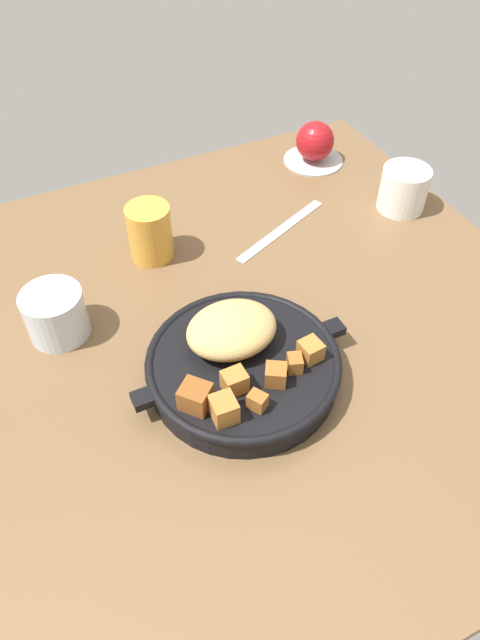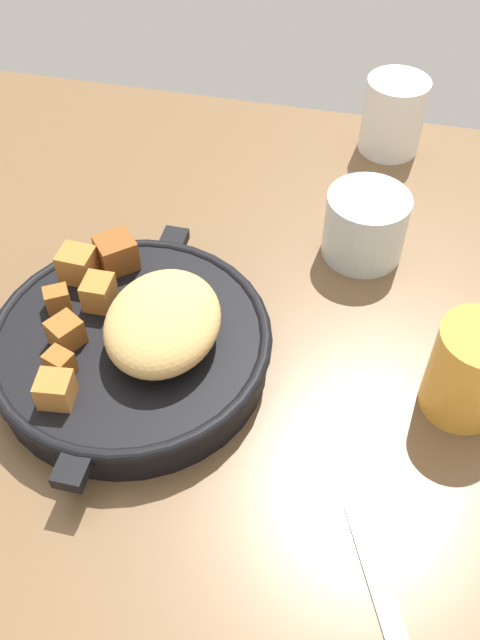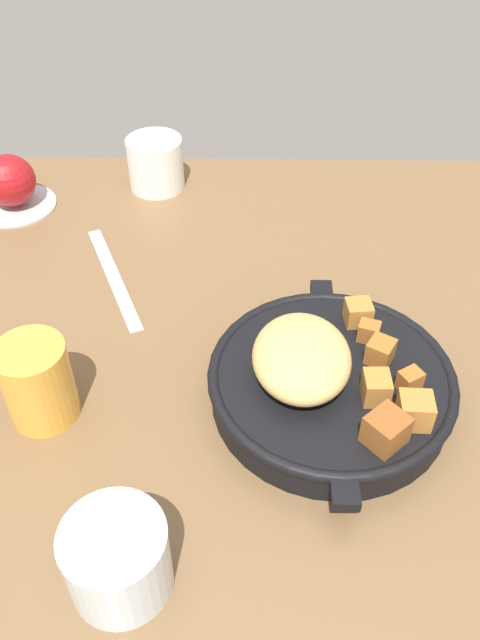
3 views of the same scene
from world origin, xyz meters
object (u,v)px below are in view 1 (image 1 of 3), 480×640
object	(u,v)px
cast_iron_skillet	(242,362)
water_glass_short	(55,314)
ceramic_mug_white	(404,189)
butter_knife	(281,230)
juice_glass_amber	(150,232)
red_apple	(315,141)

from	to	relation	value
cast_iron_skillet	water_glass_short	distance (cm)	26.25
ceramic_mug_white	water_glass_short	xyz separation A→B (cm)	(-60.12, -3.81, -0.22)
butter_knife	ceramic_mug_white	distance (cm)	22.15
cast_iron_skillet	juice_glass_amber	world-z (taller)	juice_glass_amber
red_apple	ceramic_mug_white	distance (cm)	20.46
cast_iron_skillet	juice_glass_amber	bearing A→B (deg)	94.15
cast_iron_skillet	butter_knife	xyz separation A→B (cm)	(19.29, 24.85, -2.79)
red_apple	water_glass_short	distance (cm)	59.18
red_apple	juice_glass_amber	bearing A→B (deg)	-160.49
juice_glass_amber	water_glass_short	world-z (taller)	juice_glass_amber
butter_knife	ceramic_mug_white	xyz separation A→B (cm)	(21.64, -3.13, 3.55)
cast_iron_skillet	juice_glass_amber	distance (cm)	28.27
red_apple	juice_glass_amber	size ratio (longest dim) A/B	0.81
butter_knife	water_glass_short	size ratio (longest dim) A/B	2.55
juice_glass_amber	water_glass_short	distance (cm)	20.00
butter_knife	juice_glass_amber	xyz separation A→B (cm)	(-21.33, 3.31, 4.24)
ceramic_mug_white	water_glass_short	size ratio (longest dim) A/B	0.97
water_glass_short	red_apple	bearing A→B (deg)	23.32
red_apple	juice_glass_amber	xyz separation A→B (cm)	(-37.18, -13.18, 0.24)
juice_glass_amber	butter_knife	bearing A→B (deg)	-8.81
cast_iron_skillet	butter_knife	world-z (taller)	cast_iron_skillet
cast_iron_skillet	ceramic_mug_white	xyz separation A→B (cm)	(40.93, 21.72, 0.76)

